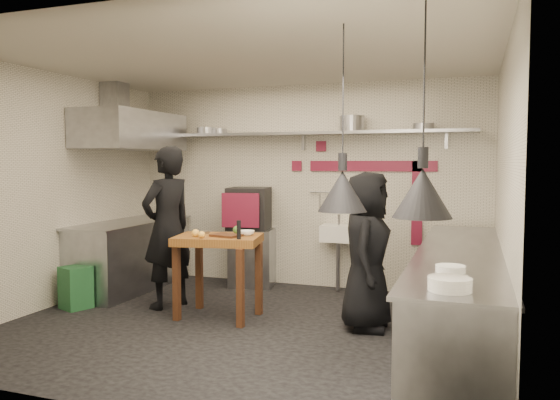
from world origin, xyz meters
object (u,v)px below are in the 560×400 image
(combi_oven, at_px, (249,208))
(chef_left, at_px, (167,227))
(prep_table, at_px, (218,277))
(chef_right, at_px, (367,251))
(oven_stand, at_px, (253,257))
(green_bin, at_px, (76,287))

(combi_oven, bearing_deg, chef_left, -119.69)
(prep_table, height_order, chef_right, chef_right)
(oven_stand, relative_size, combi_oven, 1.38)
(chef_left, bearing_deg, oven_stand, 179.07)
(oven_stand, height_order, chef_left, chef_left)
(chef_left, bearing_deg, green_bin, -47.33)
(combi_oven, bearing_deg, prep_table, -89.46)
(prep_table, relative_size, chef_right, 0.56)
(oven_stand, xyz_separation_m, prep_table, (0.25, -1.59, 0.06))
(combi_oven, relative_size, prep_table, 0.63)
(prep_table, distance_m, chef_left, 0.93)
(oven_stand, xyz_separation_m, chef_left, (-0.52, -1.39, 0.56))
(prep_table, bearing_deg, chef_right, -6.42)
(green_bin, relative_size, prep_table, 0.54)
(oven_stand, height_order, combi_oven, combi_oven)
(combi_oven, xyz_separation_m, green_bin, (-1.48, -1.77, -0.84))
(combi_oven, distance_m, chef_right, 2.38)
(green_bin, bearing_deg, chef_left, 23.26)
(combi_oven, height_order, chef_left, chef_left)
(oven_stand, xyz_separation_m, combi_oven, (-0.03, -0.05, 0.69))
(green_bin, distance_m, prep_table, 1.79)
(oven_stand, bearing_deg, green_bin, -139.51)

